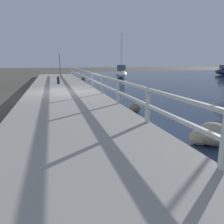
# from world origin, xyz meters

# --- Properties ---
(ground_plane) EXTENTS (120.00, 120.00, 0.00)m
(ground_plane) POSITION_xyz_m (0.00, 0.00, 0.00)
(ground_plane) COLOR #4C473D
(dock_walkway) EXTENTS (4.20, 36.00, 0.30)m
(dock_walkway) POSITION_xyz_m (0.00, 0.00, 0.15)
(dock_walkway) COLOR #9E998E
(dock_walkway) RESTS_ON ground
(railing) EXTENTS (0.10, 32.50, 1.00)m
(railing) POSITION_xyz_m (2.00, -0.00, 0.98)
(railing) COLOR silver
(railing) RESTS_ON dock_walkway
(boulder_mid_strip) EXTENTS (0.51, 0.45, 0.38)m
(boulder_mid_strip) POSITION_xyz_m (2.83, -8.64, 0.19)
(boulder_mid_strip) COLOR gray
(boulder_mid_strip) RESTS_ON ground
(boulder_far_strip) EXTENTS (0.77, 0.69, 0.58)m
(boulder_far_strip) POSITION_xyz_m (3.12, -8.74, 0.29)
(boulder_far_strip) COLOR gray
(boulder_far_strip) RESTS_ON ground
(boulder_water_edge) EXTENTS (0.48, 0.43, 0.36)m
(boulder_water_edge) POSITION_xyz_m (2.91, 12.32, 0.18)
(boulder_water_edge) COLOR gray
(boulder_water_edge) RESTS_ON ground
(boulder_downstream) EXTENTS (0.50, 0.45, 0.37)m
(boulder_downstream) POSITION_xyz_m (2.60, -4.90, 0.19)
(boulder_downstream) COLOR #666056
(boulder_downstream) RESTS_ON ground
(mooring_bollard) EXTENTS (0.20, 0.20, 0.61)m
(mooring_bollard) POSITION_xyz_m (-0.12, 4.41, 0.60)
(mooring_bollard) COLOR black
(mooring_bollard) RESTS_ON dock_walkway
(dock_lamp) EXTENTS (0.27, 0.27, 2.73)m
(dock_lamp) POSITION_xyz_m (0.36, 12.31, 2.38)
(dock_lamp) COLOR #514C47
(dock_lamp) RESTS_ON dock_walkway
(sailboat_white) EXTENTS (2.24, 3.69, 5.39)m
(sailboat_white) POSITION_xyz_m (7.77, 13.21, 0.61)
(sailboat_white) COLOR white
(sailboat_white) RESTS_ON water_surface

